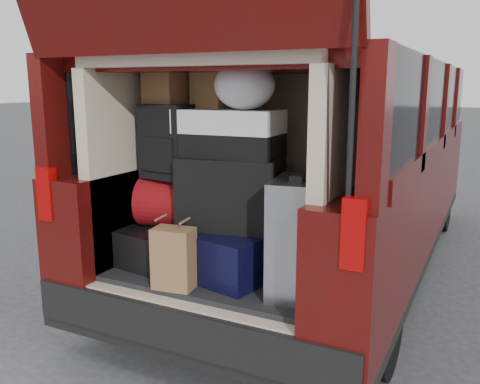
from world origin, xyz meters
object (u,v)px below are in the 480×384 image
object	(u,v)px
silver_roller	(298,237)
navy_hardshell	(237,250)
kraft_bag	(174,258)
red_duffel	(178,203)
black_soft_case	(231,192)
black_hardshell	(167,243)
backpack	(167,142)
twotone_duffel	(229,133)

from	to	relation	value
silver_roller	navy_hardshell	bearing A→B (deg)	154.24
kraft_bag	red_duffel	world-z (taller)	red_duffel
silver_roller	black_soft_case	size ratio (longest dim) A/B	1.07
navy_hardshell	red_duffel	bearing A→B (deg)	-167.05
black_hardshell	backpack	size ratio (longest dim) A/B	1.27
backpack	black_hardshell	bearing A→B (deg)	165.53
kraft_bag	backpack	bearing A→B (deg)	119.16
red_duffel	black_soft_case	distance (m)	0.37
silver_roller	backpack	xyz separation A→B (m)	(-0.85, 0.08, 0.44)
red_duffel	backpack	size ratio (longest dim) A/B	1.07
red_duffel	twotone_duffel	size ratio (longest dim) A/B	0.80
kraft_bag	red_duffel	bearing A→B (deg)	111.50
black_hardshell	silver_roller	world-z (taller)	silver_roller
navy_hardshell	red_duffel	xyz separation A→B (m)	(-0.39, -0.01, 0.24)
black_soft_case	kraft_bag	bearing A→B (deg)	-123.35
black_hardshell	red_duffel	distance (m)	0.27
black_hardshell	red_duffel	size ratio (longest dim) A/B	1.19
navy_hardshell	black_soft_case	bearing A→B (deg)	-169.58
navy_hardshell	kraft_bag	xyz separation A→B (m)	(-0.19, -0.36, 0.03)
black_hardshell	black_soft_case	xyz separation A→B (m)	(0.43, 0.03, 0.36)
twotone_duffel	black_soft_case	bearing A→B (deg)	-39.61
navy_hardshell	backpack	size ratio (longest dim) A/B	1.41
black_hardshell	backpack	xyz separation A→B (m)	(0.03, -0.01, 0.63)
kraft_bag	silver_roller	bearing A→B (deg)	13.87
red_duffel	twotone_duffel	xyz separation A→B (m)	(0.33, 0.02, 0.43)
black_soft_case	backpack	size ratio (longest dim) A/B	1.30
black_hardshell	kraft_bag	size ratio (longest dim) A/B	1.67
black_hardshell	black_soft_case	distance (m)	0.56
backpack	silver_roller	bearing A→B (deg)	1.52
red_duffel	backpack	world-z (taller)	backpack
twotone_duffel	kraft_bag	bearing A→B (deg)	-110.99
kraft_bag	red_duffel	distance (m)	0.46
silver_roller	black_soft_case	distance (m)	0.50
kraft_bag	black_soft_case	size ratio (longest dim) A/B	0.59
black_soft_case	black_hardshell	bearing A→B (deg)	172.44
silver_roller	twotone_duffel	distance (m)	0.70
red_duffel	silver_roller	bearing A→B (deg)	-18.69
navy_hardshell	backpack	world-z (taller)	backpack
backpack	twotone_duffel	xyz separation A→B (m)	(0.38, 0.05, 0.06)
kraft_bag	black_soft_case	xyz separation A→B (m)	(0.15, 0.36, 0.30)
navy_hardshell	silver_roller	size ratio (longest dim) A/B	1.02
kraft_bag	twotone_duffel	world-z (taller)	twotone_duffel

